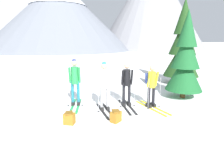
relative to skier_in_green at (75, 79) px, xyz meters
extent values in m
plane|color=white|center=(1.28, -0.54, -1.06)|extent=(400.00, 400.00, 0.00)
cube|color=green|center=(0.09, -0.13, -1.05)|extent=(0.34, 1.68, 0.02)
cube|color=green|center=(-0.13, -0.09, -1.05)|extent=(0.34, 1.68, 0.02)
cube|color=black|center=(0.11, -0.03, -0.98)|extent=(0.15, 0.27, 0.12)
cylinder|color=#1E6B7A|center=(0.11, -0.03, -0.50)|extent=(0.11, 0.11, 0.88)
cube|color=black|center=(-0.11, 0.01, -0.98)|extent=(0.15, 0.27, 0.12)
cylinder|color=#1E6B7A|center=(-0.11, 0.01, -0.50)|extent=(0.11, 0.11, 0.88)
cylinder|color=#238C42|center=(0.00, -0.01, 0.15)|extent=(0.28, 0.28, 0.66)
sphere|color=tan|center=(0.00, -0.01, 0.63)|extent=(0.24, 0.24, 0.24)
sphere|color=#2D389E|center=(0.00, -0.01, 0.70)|extent=(0.18, 0.18, 0.18)
cylinder|color=#238C42|center=(0.17, -0.10, 0.17)|extent=(0.11, 0.22, 0.63)
cylinder|color=#238C42|center=(-0.19, -0.04, 0.17)|extent=(0.11, 0.22, 0.63)
cylinder|color=#A5A5AD|center=(0.24, -0.23, -0.40)|extent=(0.02, 0.02, 1.32)
cylinder|color=black|center=(0.24, -0.23, -1.00)|extent=(0.07, 0.07, 0.01)
cylinder|color=#A5A5AD|center=(-0.30, -0.15, -0.40)|extent=(0.02, 0.02, 1.32)
cylinder|color=black|center=(-0.30, -0.15, -1.00)|extent=(0.07, 0.07, 0.01)
cube|color=#4C7238|center=(0.02, 0.16, 0.18)|extent=(0.28, 0.20, 0.36)
cube|color=black|center=(1.14, -0.88, -1.05)|extent=(0.25, 1.61, 0.02)
cube|color=black|center=(0.92, -0.90, -1.05)|extent=(0.25, 1.61, 0.02)
cube|color=black|center=(1.13, -0.78, -0.98)|extent=(0.13, 0.27, 0.12)
cylinder|color=gray|center=(1.13, -0.78, -0.51)|extent=(0.11, 0.11, 0.86)
cube|color=black|center=(0.91, -0.80, -0.98)|extent=(0.13, 0.27, 0.12)
cylinder|color=gray|center=(0.91, -0.80, -0.51)|extent=(0.11, 0.11, 0.86)
cylinder|color=white|center=(1.02, -0.79, 0.12)|extent=(0.28, 0.28, 0.64)
sphere|color=tan|center=(1.02, -0.79, 0.59)|extent=(0.23, 0.23, 0.23)
sphere|color=#1E6B7A|center=(1.02, -0.79, 0.66)|extent=(0.17, 0.17, 0.17)
cylinder|color=white|center=(1.20, -0.83, 0.13)|extent=(0.10, 0.21, 0.61)
cylinder|color=white|center=(0.84, -0.87, 0.13)|extent=(0.10, 0.21, 0.61)
cylinder|color=#A5A5AD|center=(1.30, -0.94, -0.42)|extent=(0.02, 0.02, 1.28)
cylinder|color=black|center=(1.30, -0.94, -1.00)|extent=(0.07, 0.07, 0.01)
cylinder|color=#A5A5AD|center=(0.77, -1.00, -0.42)|extent=(0.02, 0.02, 1.28)
cylinder|color=black|center=(0.77, -1.00, -1.00)|extent=(0.07, 0.07, 0.01)
cube|color=maroon|center=(1.00, -0.62, 0.15)|extent=(0.27, 0.18, 0.36)
cube|color=black|center=(2.04, -0.62, -1.05)|extent=(0.13, 1.75, 0.02)
cube|color=black|center=(1.82, -0.62, -1.05)|extent=(0.13, 1.75, 0.02)
cube|color=black|center=(2.05, -0.52, -0.98)|extent=(0.12, 0.26, 0.12)
cylinder|color=black|center=(2.05, -0.52, -0.53)|extent=(0.11, 0.11, 0.83)
cube|color=black|center=(1.83, -0.52, -0.98)|extent=(0.12, 0.26, 0.12)
cylinder|color=black|center=(1.83, -0.52, -0.53)|extent=(0.11, 0.11, 0.83)
cylinder|color=black|center=(1.94, -0.52, 0.08)|extent=(0.28, 0.28, 0.62)
sphere|color=tan|center=(1.94, -0.52, 0.53)|extent=(0.22, 0.22, 0.22)
sphere|color=gray|center=(1.94, -0.52, 0.60)|extent=(0.17, 0.17, 0.17)
cylinder|color=black|center=(2.11, -0.58, 0.09)|extent=(0.08, 0.20, 0.59)
cylinder|color=black|center=(1.75, -0.58, 0.09)|extent=(0.08, 0.20, 0.59)
cylinder|color=#A5A5AD|center=(2.20, -0.71, -0.44)|extent=(0.02, 0.02, 1.24)
cylinder|color=black|center=(2.20, -0.71, -1.00)|extent=(0.07, 0.07, 0.01)
cylinder|color=#A5A5AD|center=(1.66, -0.70, -0.44)|extent=(0.02, 0.02, 1.24)
cylinder|color=black|center=(1.66, -0.70, -1.00)|extent=(0.07, 0.07, 0.01)
cube|color=#4C7238|center=(1.94, -0.35, 0.11)|extent=(0.26, 0.17, 0.36)
cube|color=yellow|center=(2.95, -0.93, -1.05)|extent=(0.53, 1.76, 0.02)
cube|color=yellow|center=(2.73, -0.98, -1.05)|extent=(0.53, 1.76, 0.02)
cube|color=black|center=(2.92, -0.83, -0.98)|extent=(0.17, 0.28, 0.12)
cylinder|color=black|center=(2.92, -0.83, -0.54)|extent=(0.11, 0.11, 0.79)
cube|color=black|center=(2.71, -0.89, -0.98)|extent=(0.17, 0.28, 0.12)
cylinder|color=black|center=(2.71, -0.89, -0.54)|extent=(0.11, 0.11, 0.79)
cylinder|color=yellow|center=(2.82, -0.86, 0.03)|extent=(0.28, 0.28, 0.60)
sphere|color=tan|center=(2.82, -0.86, 0.47)|extent=(0.22, 0.22, 0.22)
sphere|color=gray|center=(2.82, -0.86, 0.53)|extent=(0.16, 0.16, 0.16)
cylinder|color=yellow|center=(3.00, -0.87, 0.05)|extent=(0.13, 0.21, 0.57)
cylinder|color=yellow|center=(2.66, -0.96, 0.05)|extent=(0.13, 0.21, 0.57)
cylinder|color=#A5A5AD|center=(3.12, -0.97, -0.46)|extent=(0.02, 0.02, 1.19)
cylinder|color=black|center=(3.12, -0.97, -1.00)|extent=(0.07, 0.07, 0.01)
cylinder|color=#A5A5AD|center=(2.60, -1.10, -0.46)|extent=(0.02, 0.02, 1.19)
cylinder|color=black|center=(2.60, -1.10, -1.00)|extent=(0.07, 0.07, 0.01)
cube|color=#384C99|center=(2.77, -0.70, 0.06)|extent=(0.29, 0.22, 0.36)
cylinder|color=#51381E|center=(6.20, 2.57, -0.59)|extent=(0.29, 0.29, 0.94)
cone|color=#1E4219|center=(6.20, 2.57, 0.40)|extent=(2.01, 2.01, 1.99)
cone|color=#1E4219|center=(6.20, 2.57, 1.66)|extent=(1.54, 1.54, 1.99)
cone|color=#1E4219|center=(6.20, 2.57, 2.81)|extent=(1.10, 1.10, 1.99)
cylinder|color=#51381E|center=(4.73, -0.01, -0.69)|extent=(0.23, 0.23, 0.74)
cone|color=#195628|center=(4.73, -0.01, 0.09)|extent=(1.58, 1.58, 1.56)
cone|color=#195628|center=(4.73, -0.01, 1.08)|extent=(1.21, 1.21, 1.56)
cone|color=#195628|center=(4.73, -0.01, 1.98)|extent=(0.86, 0.86, 1.56)
cube|color=#99661E|center=(1.19, -1.86, -0.89)|extent=(0.40, 0.39, 0.34)
cube|color=brown|center=(1.19, -1.86, -0.70)|extent=(0.22, 0.28, 0.04)
cube|color=#99661E|center=(-0.25, -1.70, -0.89)|extent=(0.39, 0.34, 0.34)
cube|color=brown|center=(-0.25, -1.70, -0.70)|extent=(0.22, 0.28, 0.04)
cone|color=gray|center=(-14.07, 61.72, 12.40)|extent=(42.92, 42.92, 26.93)
cone|color=slate|center=(-2.53, 44.21, 7.59)|extent=(36.63, 36.63, 17.31)
cone|color=gray|center=(23.59, 46.97, 11.85)|extent=(31.13, 31.13, 25.83)
camera|label=1|loc=(-0.12, -7.25, 1.48)|focal=30.07mm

